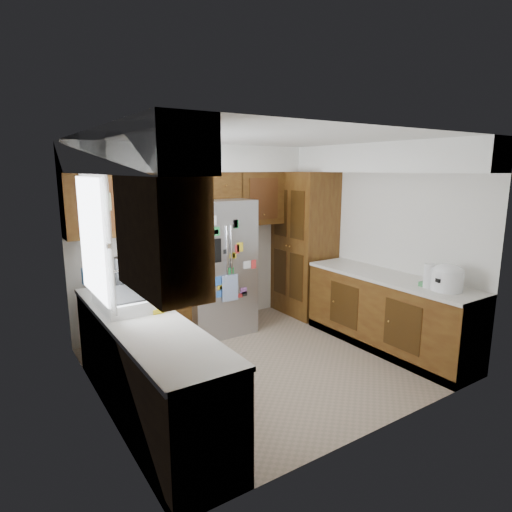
# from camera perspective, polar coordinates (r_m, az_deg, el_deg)

# --- Properties ---
(floor) EXTENTS (3.60, 3.60, 0.00)m
(floor) POSITION_cam_1_polar(r_m,az_deg,el_deg) (5.09, 1.28, -13.97)
(floor) COLOR tan
(floor) RESTS_ON ground
(room_shell) EXTENTS (3.64, 3.24, 2.52)m
(room_shell) POSITION_cam_1_polar(r_m,az_deg,el_deg) (4.86, -2.11, 7.17)
(room_shell) COLOR silver
(room_shell) RESTS_ON ground
(left_counter_run) EXTENTS (1.36, 3.20, 0.92)m
(left_counter_run) POSITION_cam_1_polar(r_m,az_deg,el_deg) (4.38, -14.10, -12.59)
(left_counter_run) COLOR #43220C
(left_counter_run) RESTS_ON ground
(right_counter_run) EXTENTS (0.63, 2.25, 0.92)m
(right_counter_run) POSITION_cam_1_polar(r_m,az_deg,el_deg) (5.57, 17.13, -7.54)
(right_counter_run) COLOR #43220C
(right_counter_run) RESTS_ON ground
(pantry) EXTENTS (0.60, 0.90, 2.15)m
(pantry) POSITION_cam_1_polar(r_m,az_deg,el_deg) (6.52, 6.45, 1.60)
(pantry) COLOR #43220C
(pantry) RESTS_ON ground
(fridge) EXTENTS (0.90, 0.79, 1.80)m
(fridge) POSITION_cam_1_polar(r_m,az_deg,el_deg) (5.77, -5.48, -1.44)
(fridge) COLOR gray
(fridge) RESTS_ON ground
(bridge_cabinet) EXTENTS (0.96, 0.34, 0.35)m
(bridge_cabinet) POSITION_cam_1_polar(r_m,az_deg,el_deg) (5.83, -6.74, 9.33)
(bridge_cabinet) COLOR #43220C
(bridge_cabinet) RESTS_ON fridge
(fridge_top_items) EXTENTS (0.69, 0.32, 0.26)m
(fridge_top_items) POSITION_cam_1_polar(r_m,az_deg,el_deg) (5.81, -6.15, 12.30)
(fridge_top_items) COLOR #2225A0
(fridge_top_items) RESTS_ON bridge_cabinet
(sink_assembly) EXTENTS (0.52, 0.72, 0.37)m
(sink_assembly) POSITION_cam_1_polar(r_m,az_deg,el_deg) (4.21, -16.57, -5.59)
(sink_assembly) COLOR white
(sink_assembly) RESTS_ON left_counter_run
(left_counter_clutter) EXTENTS (0.44, 0.79, 0.38)m
(left_counter_clutter) POSITION_cam_1_polar(r_m,az_deg,el_deg) (4.86, -18.44, -2.65)
(left_counter_clutter) COLOR black
(left_counter_clutter) RESTS_ON left_counter_run
(rice_cooker) EXTENTS (0.34, 0.33, 0.29)m
(rice_cooker) POSITION_cam_1_polar(r_m,az_deg,el_deg) (4.97, 24.16, -2.53)
(rice_cooker) COLOR white
(rice_cooker) RESTS_ON right_counter_run
(paper_towel) EXTENTS (0.12, 0.12, 0.26)m
(paper_towel) POSITION_cam_1_polar(r_m,az_deg,el_deg) (5.01, 22.09, -2.48)
(paper_towel) COLOR white
(paper_towel) RESTS_ON right_counter_run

